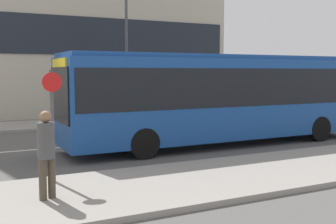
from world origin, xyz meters
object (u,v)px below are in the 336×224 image
Objects in this scene: pedestrian_near_stop at (46,149)px; street_lamp at (126,33)px; bus_stop_sign at (52,117)px; parked_car_0 at (322,106)px; city_bus at (223,93)px.

street_lamp reaches higher than pedestrian_near_stop.
parked_car_0 is at bearing 25.45° from bus_stop_sign.
city_bus is at bearing -153.83° from parked_car_0.
parked_car_0 is 19.39m from bus_stop_sign.
bus_stop_sign reaches higher than parked_car_0.
city_bus is 1.60× the size of street_lamp.
parked_car_0 is 20.31m from pedestrian_near_stop.
parked_car_0 is 0.56× the size of street_lamp.
bus_stop_sign is 12.24m from street_lamp.
parked_car_0 is 2.33× the size of pedestrian_near_stop.
street_lamp is (-11.62, 2.00, 4.00)m from parked_car_0.
city_bus is 2.88× the size of parked_car_0.
pedestrian_near_stop is 0.69× the size of bus_stop_sign.
city_bus is 8.43m from pedestrian_near_stop.
parked_car_0 is at bearing -9.75° from street_lamp.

